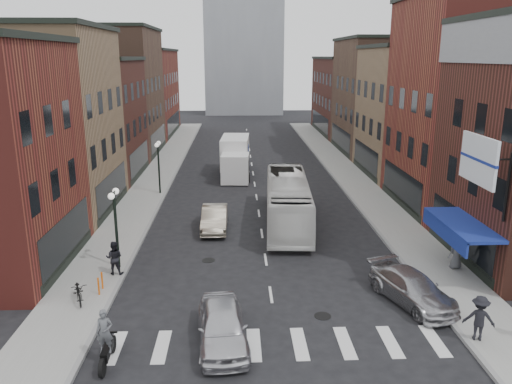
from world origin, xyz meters
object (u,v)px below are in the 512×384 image
streetlamp_near (115,214)px  ped_right_a (479,318)px  curb_car (412,289)px  bike_rack (100,283)px  sedan_left_near (222,326)px  box_truck (235,158)px  parked_bicycle (79,291)px  transit_bus (288,201)px  sedan_left_far (215,218)px  billboard_sign (480,161)px  motorcycle_rider (106,339)px  ped_left_solo (114,258)px  streetlamp_far (158,158)px  ped_right_c (456,253)px

streetlamp_near → ped_right_a: streetlamp_near is taller
ped_right_a → curb_car: bearing=-47.0°
bike_rack → sedan_left_near: bearing=-37.1°
ped_right_a → box_truck: bearing=-52.1°
parked_bicycle → box_truck: bearing=52.2°
transit_bus → sedan_left_far: size_ratio=2.52×
sedan_left_near → curb_car: 8.59m
box_truck → curb_car: size_ratio=1.69×
billboard_sign → motorcycle_rider: (-14.59, -4.53, -5.15)m
transit_bus → ped_right_a: transit_bus is taller
box_truck → bike_rack: bearing=-101.3°
billboard_sign → box_truck: size_ratio=0.47×
box_truck → ped_left_solo: (-5.79, -20.86, -0.68)m
box_truck → ped_right_a: bearing=-68.3°
billboard_sign → curb_car: (-2.56, -0.50, -5.46)m
sedan_left_near → sedan_left_far: size_ratio=1.01×
streetlamp_near → billboard_sign: bearing=-12.3°
streetlamp_far → ped_right_a: bearing=-55.0°
streetlamp_near → ped_left_solo: size_ratio=2.48×
streetlamp_far → ped_left_solo: (0.00, -14.81, -1.93)m
box_truck → sedan_left_near: size_ratio=1.78×
curb_car → transit_bus: bearing=92.2°
streetlamp_near → sedan_left_far: streetlamp_near is taller
bike_rack → transit_bus: (9.31, 9.41, 0.97)m
bike_rack → box_truck: size_ratio=0.10×
motorcycle_rider → sedan_left_near: size_ratio=0.48×
sedan_left_far → ped_right_a: bearing=-51.6°
transit_bus → curb_car: 11.58m
streetlamp_far → sedan_left_near: size_ratio=0.94×
parked_bicycle → ped_right_c: ped_right_c is taller
curb_car → parked_bicycle: 14.31m
box_truck → sedan_left_near: 26.96m
bike_rack → transit_bus: bearing=45.3°
ped_right_a → bike_rack: bearing=3.0°
streetlamp_far → transit_bus: 11.75m
streetlamp_near → streetlamp_far: 14.00m
streetlamp_far → transit_bus: size_ratio=0.38×
sedan_left_far → parked_bicycle: size_ratio=2.45×
sedan_left_far → parked_bicycle: bearing=-119.7°
ped_right_c → motorcycle_rider: bearing=14.9°
streetlamp_near → ped_right_c: (16.71, -0.80, -1.97)m
billboard_sign → streetlamp_near: billboard_sign is taller
billboard_sign → sedan_left_near: (-10.65, -3.39, -5.38)m
billboard_sign → parked_bicycle: (-16.87, -0.08, -5.52)m
streetlamp_far → motorcycle_rider: 22.15m
box_truck → ped_left_solo: box_truck is taller
sedan_left_far → curb_car: size_ratio=0.94×
transit_bus → motorcycle_rider: bearing=-114.0°
bike_rack → sedan_left_near: size_ratio=0.18×
transit_bus → curb_car: size_ratio=2.37×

